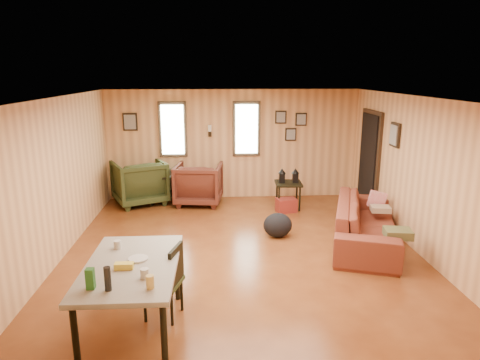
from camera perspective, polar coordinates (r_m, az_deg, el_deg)
The scene contains 11 objects.
room at distance 6.81m, azimuth 1.49°, elevation 1.03°, with size 5.54×6.04×2.44m.
sofa at distance 7.33m, azimuth 16.55°, elevation -4.56°, with size 2.42×0.71×0.95m, color maroon.
recliner_brown at distance 9.14m, azimuth -5.52°, elevation -0.24°, with size 0.94×0.88×0.97m, color #512318.
recliner_green at distance 9.36m, azimuth -13.28°, elevation -0.02°, with size 1.01×0.94×1.04m, color #2D3618.
end_table at distance 9.32m, azimuth -10.12°, elevation -0.45°, with size 0.61×0.56×0.77m.
side_table at distance 8.84m, azimuth 6.48°, elevation -0.16°, with size 0.55×0.55×0.85m.
cooler at distance 8.72m, azimuth 6.19°, elevation -3.36°, with size 0.44×0.35×0.28m.
backpack at distance 7.38m, azimuth 5.05°, elevation -6.01°, with size 0.59×0.51×0.43m.
sofa_pillows at distance 7.26m, azimuth 19.06°, elevation -4.74°, with size 0.60×1.66×0.34m.
dining_table at distance 4.72m, azimuth -14.29°, elevation -11.66°, with size 0.95×1.58×1.04m.
dining_chair at distance 5.04m, azimuth -9.55°, elevation -12.73°, with size 0.49×0.49×0.88m.
Camera 1 is at (-0.41, -6.33, 2.76)m, focal length 32.00 mm.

